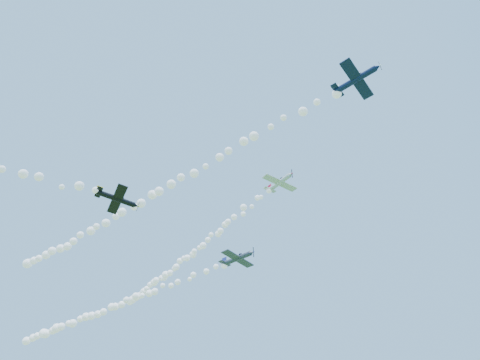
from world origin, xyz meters
The scene contains 7 objects.
plane_white centered at (5.18, 10.21, 54.42)m, with size 7.74×8.19×2.73m.
smoke_trail_white centered at (-29.89, 25.84, 54.12)m, with size 66.08×31.05×3.27m, color white, non-canonical shape.
plane_navy centered at (27.19, -12.89, 46.82)m, with size 7.03×7.46×1.95m.
smoke_trail_navy centered at (-15.79, -6.54, 46.61)m, with size 81.84×14.28×2.77m, color white, non-canonical shape.
plane_grey centered at (-5.22, 10.93, 40.12)m, with size 7.99×8.47×2.28m.
smoke_trail_grey centered at (-43.95, 16.02, 39.71)m, with size 72.77×12.11×3.50m, color white, non-canonical shape.
plane_black centered at (-8.43, -17.99, 36.84)m, with size 6.52×6.13×2.62m.
Camera 1 is at (29.98, -48.96, 2.00)m, focal length 30.00 mm.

